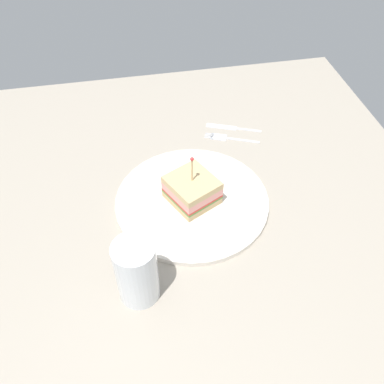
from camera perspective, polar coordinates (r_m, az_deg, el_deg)
The scene contains 6 objects.
ground_plane at distance 82.20cm, azimuth 0.00°, elevation -1.93°, with size 95.94×95.94×2.00cm, color #9E9384.
plate at distance 81.09cm, azimuth 0.00°, elevation -1.22°, with size 29.36×29.36×1.00cm, color silver.
sandwich_half_center at distance 78.78cm, azimuth -0.05°, elevation 0.24°, with size 11.23×10.99×10.64cm.
drink_glass at distance 65.83cm, azimuth -7.44°, elevation -10.88°, with size 6.56×6.56×11.87cm.
fork at distance 95.96cm, azimuth 4.55°, elevation 7.33°, with size 5.89×11.86×0.35cm.
knife at distance 98.99cm, azimuth 5.19°, elevation 8.68°, with size 5.77×12.25×0.35cm.
Camera 1 is at (-53.76, 10.49, 60.29)cm, focal length 39.47 mm.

